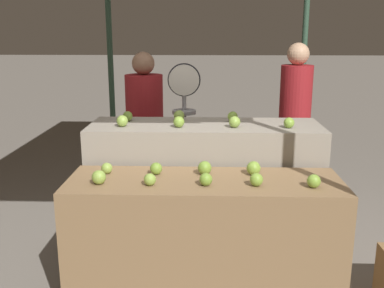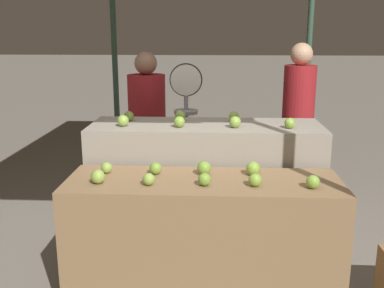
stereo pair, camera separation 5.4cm
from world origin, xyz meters
TOP-DOWN VIEW (x-y plane):
  - display_counter_front at (0.00, 0.00)m, footprint 1.69×0.55m
  - display_counter_back at (0.00, 0.60)m, footprint 1.69×0.55m
  - apple_front_0 at (-0.63, -0.10)m, footprint 0.09×0.09m
  - apple_front_1 at (-0.32, -0.11)m, footprint 0.07×0.07m
  - apple_front_2 at (0.01, -0.10)m, footprint 0.08×0.08m
  - apple_front_3 at (0.30, -0.10)m, footprint 0.08×0.08m
  - apple_front_4 at (0.63, -0.12)m, footprint 0.08×0.08m
  - apple_front_5 at (-0.62, 0.11)m, footprint 0.07×0.07m
  - apple_front_6 at (-0.31, 0.10)m, footprint 0.08×0.08m
  - apple_front_7 at (-0.00, 0.11)m, footprint 0.09×0.09m
  - apple_front_8 at (0.31, 0.11)m, footprint 0.09×0.09m
  - apple_back_0 at (-0.59, 0.50)m, footprint 0.08×0.08m
  - apple_back_1 at (-0.19, 0.49)m, footprint 0.08×0.08m
  - apple_back_2 at (0.21, 0.49)m, footprint 0.08×0.08m
  - apple_back_3 at (0.59, 0.49)m, footprint 0.08×0.08m
  - apple_back_4 at (-0.59, 0.70)m, footprint 0.07×0.07m
  - apple_back_5 at (-0.20, 0.72)m, footprint 0.08×0.08m
  - apple_back_6 at (0.21, 0.71)m, footprint 0.08×0.08m
  - produce_scale at (-0.18, 1.13)m, footprint 0.28×0.20m
  - person_vendor_at_scale at (-0.56, 1.43)m, footprint 0.44×0.44m
  - person_customer_left at (0.88, 1.80)m, footprint 0.41×0.41m

SIDE VIEW (x-z plane):
  - display_counter_front at x=0.00m, z-range 0.00..0.85m
  - display_counter_back at x=0.00m, z-range 0.00..1.07m
  - apple_front_5 at x=-0.62m, z-range 0.85..0.92m
  - apple_front_1 at x=-0.32m, z-range 0.85..0.92m
  - apple_front_2 at x=0.01m, z-range 0.85..0.93m
  - apple_front_6 at x=-0.31m, z-range 0.85..0.93m
  - apple_front_3 at x=0.30m, z-range 0.85..0.93m
  - apple_front_4 at x=0.63m, z-range 0.85..0.93m
  - apple_front_0 at x=-0.63m, z-range 0.85..0.93m
  - apple_front_7 at x=0.00m, z-range 0.85..0.94m
  - person_vendor_at_scale at x=-0.56m, z-range 0.12..1.67m
  - apple_front_8 at x=0.31m, z-range 0.85..0.94m
  - person_customer_left at x=0.88m, z-range 0.14..1.76m
  - produce_scale at x=-0.18m, z-range 0.33..1.80m
  - apple_back_4 at x=-0.59m, z-range 1.07..1.15m
  - apple_back_3 at x=0.59m, z-range 1.07..1.15m
  - apple_back_6 at x=0.21m, z-range 1.07..1.15m
  - apple_back_1 at x=-0.19m, z-range 1.07..1.15m
  - apple_back_5 at x=-0.20m, z-range 1.07..1.15m
  - apple_back_2 at x=0.21m, z-range 1.07..1.15m
  - apple_back_0 at x=-0.59m, z-range 1.07..1.15m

